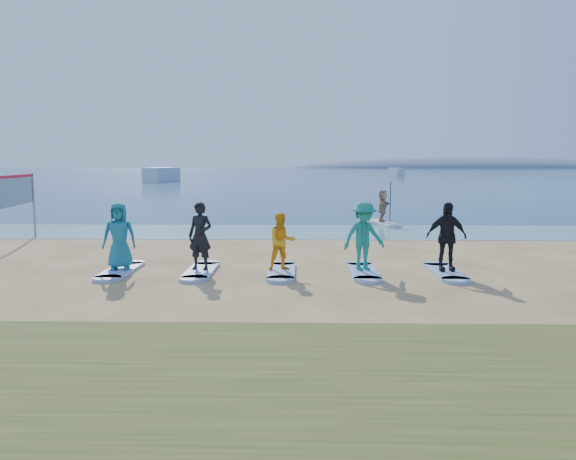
{
  "coord_description": "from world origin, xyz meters",
  "views": [
    {
      "loc": [
        -0.62,
        -12.92,
        2.9
      ],
      "look_at": [
        -0.96,
        2.0,
        1.1
      ],
      "focal_mm": 35.0,
      "sensor_mm": 36.0,
      "label": 1
    }
  ],
  "objects_px": {
    "paddleboarder": "(383,206)",
    "student_0": "(119,236)",
    "paddleboard": "(382,223)",
    "student_1": "(200,236)",
    "boat_offshore_b": "(396,175)",
    "surfboard_3": "(363,272)",
    "student_3": "(364,236)",
    "boat_offshore_a": "(162,182)",
    "student_4": "(446,237)",
    "surfboard_1": "(201,271)",
    "surfboard_0": "(120,271)",
    "surfboard_2": "(282,271)",
    "surfboard_4": "(445,272)",
    "student_2": "(282,241)"
  },
  "relations": [
    {
      "from": "paddleboarder",
      "to": "student_0",
      "type": "distance_m",
      "value": 14.67
    },
    {
      "from": "paddleboard",
      "to": "student_1",
      "type": "xyz_separation_m",
      "value": [
        -6.5,
        -11.85,
        0.92
      ]
    },
    {
      "from": "boat_offshore_b",
      "to": "student_1",
      "type": "relative_size",
      "value": 3.34
    },
    {
      "from": "surfboard_3",
      "to": "student_3",
      "type": "height_order",
      "value": "student_3"
    },
    {
      "from": "boat_offshore_a",
      "to": "boat_offshore_b",
      "type": "distance_m",
      "value": 63.75
    },
    {
      "from": "surfboard_3",
      "to": "student_3",
      "type": "distance_m",
      "value": 0.94
    },
    {
      "from": "student_1",
      "to": "student_0",
      "type": "bearing_deg",
      "value": -163.64
    },
    {
      "from": "surfboard_3",
      "to": "student_4",
      "type": "bearing_deg",
      "value": -0.0
    },
    {
      "from": "surfboard_1",
      "to": "student_3",
      "type": "distance_m",
      "value": 4.39
    },
    {
      "from": "student_4",
      "to": "paddleboarder",
      "type": "bearing_deg",
      "value": 87.55
    },
    {
      "from": "boat_offshore_a",
      "to": "surfboard_0",
      "type": "bearing_deg",
      "value": -67.73
    },
    {
      "from": "surfboard_1",
      "to": "student_3",
      "type": "relative_size",
      "value": 1.22
    },
    {
      "from": "surfboard_2",
      "to": "surfboard_4",
      "type": "xyz_separation_m",
      "value": [
        4.29,
        0.0,
        0.0
      ]
    },
    {
      "from": "student_2",
      "to": "surfboard_3",
      "type": "height_order",
      "value": "student_2"
    },
    {
      "from": "student_0",
      "to": "surfboard_4",
      "type": "distance_m",
      "value": 8.63
    },
    {
      "from": "paddleboarder",
      "to": "surfboard_1",
      "type": "distance_m",
      "value": 13.54
    },
    {
      "from": "student_1",
      "to": "surfboard_2",
      "type": "bearing_deg",
      "value": 16.36
    },
    {
      "from": "surfboard_2",
      "to": "surfboard_3",
      "type": "relative_size",
      "value": 1.0
    },
    {
      "from": "surfboard_2",
      "to": "student_1",
      "type": "bearing_deg",
      "value": -180.0
    },
    {
      "from": "student_0",
      "to": "student_1",
      "type": "bearing_deg",
      "value": -7.19
    },
    {
      "from": "student_1",
      "to": "student_3",
      "type": "relative_size",
      "value": 0.99
    },
    {
      "from": "student_3",
      "to": "surfboard_4",
      "type": "distance_m",
      "value": 2.34
    },
    {
      "from": "boat_offshore_b",
      "to": "surfboard_2",
      "type": "xyz_separation_m",
      "value": [
        -22.62,
        -116.51,
        0.04
      ]
    },
    {
      "from": "surfboard_2",
      "to": "student_2",
      "type": "distance_m",
      "value": 0.8
    },
    {
      "from": "boat_offshore_b",
      "to": "student_1",
      "type": "bearing_deg",
      "value": -113.33
    },
    {
      "from": "surfboard_1",
      "to": "student_3",
      "type": "xyz_separation_m",
      "value": [
        4.29,
        -0.0,
        0.94
      ]
    },
    {
      "from": "paddleboarder",
      "to": "boat_offshore_b",
      "type": "xyz_separation_m",
      "value": [
        18.27,
        104.66,
        -0.87
      ]
    },
    {
      "from": "boat_offshore_a",
      "to": "student_1",
      "type": "height_order",
      "value": "student_1"
    },
    {
      "from": "paddleboard",
      "to": "student_2",
      "type": "relative_size",
      "value": 1.99
    },
    {
      "from": "student_0",
      "to": "student_3",
      "type": "relative_size",
      "value": 0.98
    },
    {
      "from": "boat_offshore_a",
      "to": "paddleboarder",
      "type": "bearing_deg",
      "value": -57.53
    },
    {
      "from": "surfboard_3",
      "to": "student_0",
      "type": "bearing_deg",
      "value": -180.0
    },
    {
      "from": "boat_offshore_b",
      "to": "surfboard_1",
      "type": "xyz_separation_m",
      "value": [
        -24.77,
        -116.51,
        0.04
      ]
    },
    {
      "from": "boat_offshore_b",
      "to": "student_0",
      "type": "height_order",
      "value": "student_0"
    },
    {
      "from": "boat_offshore_b",
      "to": "student_2",
      "type": "relative_size",
      "value": 3.96
    },
    {
      "from": "surfboard_2",
      "to": "surfboard_1",
      "type": "bearing_deg",
      "value": 180.0
    },
    {
      "from": "boat_offshore_b",
      "to": "student_0",
      "type": "relative_size",
      "value": 3.38
    },
    {
      "from": "boat_offshore_b",
      "to": "student_3",
      "type": "height_order",
      "value": "student_3"
    },
    {
      "from": "paddleboard",
      "to": "student_4",
      "type": "distance_m",
      "value": 11.89
    },
    {
      "from": "boat_offshore_b",
      "to": "surfboard_4",
      "type": "height_order",
      "value": "boat_offshore_b"
    },
    {
      "from": "surfboard_0",
      "to": "surfboard_2",
      "type": "height_order",
      "value": "same"
    },
    {
      "from": "boat_offshore_b",
      "to": "surfboard_0",
      "type": "relative_size",
      "value": 2.71
    },
    {
      "from": "surfboard_0",
      "to": "surfboard_4",
      "type": "distance_m",
      "value": 8.58
    },
    {
      "from": "boat_offshore_b",
      "to": "surfboard_4",
      "type": "distance_m",
      "value": 117.95
    },
    {
      "from": "surfboard_0",
      "to": "student_1",
      "type": "xyz_separation_m",
      "value": [
        2.14,
        -0.0,
        0.94
      ]
    },
    {
      "from": "paddleboarder",
      "to": "surfboard_0",
      "type": "xyz_separation_m",
      "value": [
        -8.64,
        -11.85,
        -0.83
      ]
    },
    {
      "from": "surfboard_0",
      "to": "boat_offshore_b",
      "type": "bearing_deg",
      "value": 76.99
    },
    {
      "from": "boat_offshore_a",
      "to": "surfboard_0",
      "type": "height_order",
      "value": "boat_offshore_a"
    },
    {
      "from": "student_3",
      "to": "boat_offshore_b",
      "type": "bearing_deg",
      "value": 58.22
    },
    {
      "from": "student_2",
      "to": "surfboard_1",
      "type": "bearing_deg",
      "value": 165.55
    }
  ]
}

